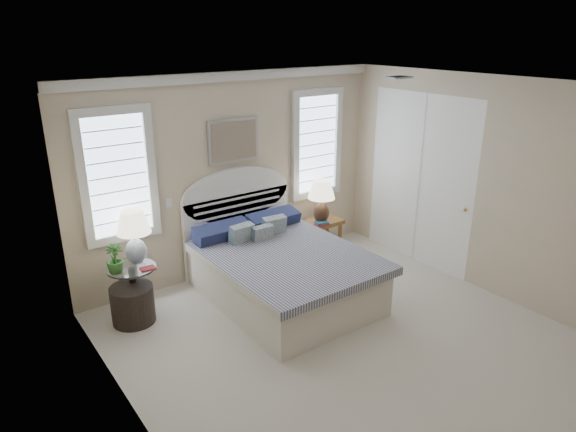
# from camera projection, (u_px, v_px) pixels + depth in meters

# --- Properties ---
(floor) EXTENTS (4.50, 5.00, 0.01)m
(floor) POSITION_uv_depth(u_px,v_px,m) (358.00, 349.00, 5.44)
(floor) COLOR #B9AE9E
(floor) RESTS_ON ground
(ceiling) EXTENTS (4.50, 5.00, 0.01)m
(ceiling) POSITION_uv_depth(u_px,v_px,m) (372.00, 89.00, 4.51)
(ceiling) COLOR white
(ceiling) RESTS_ON wall_back
(wall_back) EXTENTS (4.50, 0.02, 2.70)m
(wall_back) POSITION_uv_depth(u_px,v_px,m) (234.00, 175.00, 6.87)
(wall_back) COLOR #C2B391
(wall_back) RESTS_ON floor
(wall_left) EXTENTS (0.02, 5.00, 2.70)m
(wall_left) POSITION_uv_depth(u_px,v_px,m) (140.00, 299.00, 3.73)
(wall_left) COLOR #C2B391
(wall_left) RESTS_ON floor
(wall_right) EXTENTS (0.02, 5.00, 2.70)m
(wall_right) POSITION_uv_depth(u_px,v_px,m) (499.00, 191.00, 6.22)
(wall_right) COLOR #C2B391
(wall_right) RESTS_ON floor
(crown_molding) EXTENTS (4.50, 0.08, 0.12)m
(crown_molding) POSITION_uv_depth(u_px,v_px,m) (232.00, 76.00, 6.40)
(crown_molding) COLOR silver
(crown_molding) RESTS_ON wall_back
(hvac_vent) EXTENTS (0.30, 0.20, 0.02)m
(hvac_vent) POSITION_uv_depth(u_px,v_px,m) (398.00, 77.00, 5.78)
(hvac_vent) COLOR #B2B2B2
(hvac_vent) RESTS_ON ceiling
(switch_plate) EXTENTS (0.08, 0.01, 0.12)m
(switch_plate) POSITION_uv_depth(u_px,v_px,m) (169.00, 203.00, 6.41)
(switch_plate) COLOR silver
(switch_plate) RESTS_ON wall_back
(window_left) EXTENTS (0.90, 0.06, 1.60)m
(window_left) POSITION_uv_depth(u_px,v_px,m) (117.00, 176.00, 5.92)
(window_left) COLOR #C9E4FF
(window_left) RESTS_ON wall_back
(window_right) EXTENTS (0.90, 0.06, 1.60)m
(window_right) POSITION_uv_depth(u_px,v_px,m) (316.00, 144.00, 7.54)
(window_right) COLOR #C9E4FF
(window_right) RESTS_ON wall_back
(painting) EXTENTS (0.74, 0.04, 0.58)m
(painting) POSITION_uv_depth(u_px,v_px,m) (234.00, 141.00, 6.68)
(painting) COLOR silver
(painting) RESTS_ON wall_back
(closet_door) EXTENTS (0.02, 1.80, 2.40)m
(closet_door) POSITION_uv_depth(u_px,v_px,m) (419.00, 180.00, 7.17)
(closet_door) COLOR white
(closet_door) RESTS_ON floor
(bed) EXTENTS (1.72, 2.28, 1.47)m
(bed) POSITION_uv_depth(u_px,v_px,m) (279.00, 268.00, 6.41)
(bed) COLOR silver
(bed) RESTS_ON floor
(side_table_left) EXTENTS (0.56, 0.56, 0.63)m
(side_table_left) POSITION_uv_depth(u_px,v_px,m) (133.00, 286.00, 5.95)
(side_table_left) COLOR black
(side_table_left) RESTS_ON floor
(nightstand_right) EXTENTS (0.50, 0.40, 0.53)m
(nightstand_right) POSITION_uv_depth(u_px,v_px,m) (323.00, 229.00, 7.66)
(nightstand_right) COLOR olive
(nightstand_right) RESTS_ON floor
(floor_pot) EXTENTS (0.62, 0.62, 0.44)m
(floor_pot) POSITION_uv_depth(u_px,v_px,m) (133.00, 304.00, 5.88)
(floor_pot) COLOR black
(floor_pot) RESTS_ON floor
(lamp_left) EXTENTS (0.49, 0.49, 0.64)m
(lamp_left) POSITION_uv_depth(u_px,v_px,m) (134.00, 231.00, 5.86)
(lamp_left) COLOR white
(lamp_left) RESTS_ON side_table_left
(lamp_right) EXTENTS (0.51, 0.51, 0.64)m
(lamp_right) POSITION_uv_depth(u_px,v_px,m) (321.00, 197.00, 7.38)
(lamp_right) COLOR black
(lamp_right) RESTS_ON nightstand_right
(potted_plant) EXTENTS (0.19, 0.19, 0.34)m
(potted_plant) POSITION_uv_depth(u_px,v_px,m) (115.00, 259.00, 5.68)
(potted_plant) COLOR #29682A
(potted_plant) RESTS_ON side_table_left
(books_left) EXTENTS (0.17, 0.13, 0.02)m
(books_left) POSITION_uv_depth(u_px,v_px,m) (148.00, 269.00, 5.81)
(books_left) COLOR maroon
(books_left) RESTS_ON side_table_left
(books_right) EXTENTS (0.20, 0.15, 0.05)m
(books_right) POSITION_uv_depth(u_px,v_px,m) (322.00, 223.00, 7.40)
(books_right) COLOR maroon
(books_right) RESTS_ON nightstand_right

